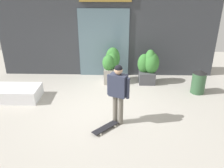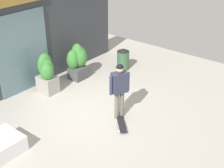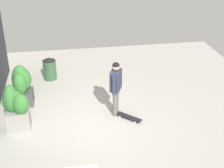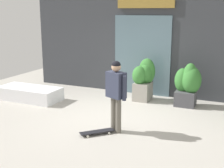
{
  "view_description": "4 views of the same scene",
  "coord_description": "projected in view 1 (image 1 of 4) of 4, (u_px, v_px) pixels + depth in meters",
  "views": [
    {
      "loc": [
        0.42,
        -6.18,
        3.59
      ],
      "look_at": [
        0.28,
        -0.66,
        1.09
      ],
      "focal_mm": 37.74,
      "sensor_mm": 36.0,
      "label": 1
    },
    {
      "loc": [
        -5.57,
        -5.36,
        5.01
      ],
      "look_at": [
        0.28,
        -0.66,
        1.09
      ],
      "focal_mm": 50.35,
      "sensor_mm": 36.0,
      "label": 2
    },
    {
      "loc": [
        -7.44,
        0.62,
        5.1
      ],
      "look_at": [
        0.28,
        -0.66,
        1.09
      ],
      "focal_mm": 51.35,
      "sensor_mm": 36.0,
      "label": 3
    },
    {
      "loc": [
        3.11,
        -6.96,
        2.74
      ],
      "look_at": [
        0.28,
        -0.66,
        1.09
      ],
      "focal_mm": 49.61,
      "sensor_mm": 36.0,
      "label": 4
    }
  ],
  "objects": [
    {
      "name": "trash_bin",
      "position": [
        199.0,
        81.0,
        7.88
      ],
      "size": [
        0.46,
        0.46,
        0.82
      ],
      "color": "#335938",
      "rests_on": "ground_plane"
    },
    {
      "name": "skateboarder",
      "position": [
        118.0,
        89.0,
        5.97
      ],
      "size": [
        0.57,
        0.41,
        1.66
      ],
      "rotation": [
        0.0,
        0.0,
        -1.98
      ],
      "color": "#666056",
      "rests_on": "ground_plane"
    },
    {
      "name": "planter_box_left",
      "position": [
        149.0,
        65.0,
        8.54
      ],
      "size": [
        0.77,
        0.59,
        1.26
      ],
      "color": "#47474C",
      "rests_on": "ground_plane"
    },
    {
      "name": "ground_plane",
      "position": [
        103.0,
        108.0,
        7.12
      ],
      "size": [
        12.0,
        12.0,
        0.0
      ],
      "primitive_type": "plane",
      "color": "#B2ADA3"
    },
    {
      "name": "snow_ledge",
      "position": [
        9.0,
        93.0,
        7.57
      ],
      "size": [
        1.99,
        0.9,
        0.4
      ],
      "primitive_type": "cube",
      "color": "white",
      "rests_on": "ground_plane"
    },
    {
      "name": "planter_box_right",
      "position": [
        111.0,
        64.0,
        8.62
      ],
      "size": [
        0.63,
        0.7,
        1.3
      ],
      "color": "gray",
      "rests_on": "ground_plane"
    },
    {
      "name": "skateboard",
      "position": [
        105.0,
        128.0,
        6.07
      ],
      "size": [
        0.69,
        0.7,
        0.08
      ],
      "rotation": [
        0.0,
        0.0,
        -2.34
      ],
      "color": "black",
      "rests_on": "ground_plane"
    },
    {
      "name": "building_facade",
      "position": [
        107.0,
        32.0,
        8.94
      ],
      "size": [
        8.27,
        0.31,
        3.39
      ],
      "color": "#383A3F",
      "rests_on": "ground_plane"
    }
  ]
}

